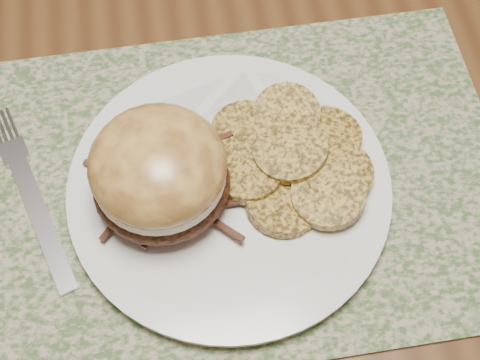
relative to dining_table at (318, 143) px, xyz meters
name	(u,v)px	position (x,y,z in m)	size (l,w,h in m)	color
ground	(282,323)	(0.00, 0.00, -0.67)	(3.50, 3.50, 0.00)	brown
dining_table	(318,143)	(0.00, 0.00, 0.00)	(1.50, 0.90, 0.75)	#573619
placemat	(252,180)	(-0.08, -0.07, 0.08)	(0.45, 0.33, 0.00)	#3F5D2F
dinner_plate	(229,188)	(-0.11, -0.09, 0.09)	(0.26, 0.26, 0.02)	white
pork_sandwich	(159,173)	(-0.16, -0.09, 0.14)	(0.12, 0.11, 0.09)	black
roasted_potatoes	(291,156)	(-0.05, -0.07, 0.11)	(0.16, 0.17, 0.04)	#B88F36
fork	(31,194)	(-0.28, -0.06, 0.09)	(0.08, 0.19, 0.00)	#BBBCC3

